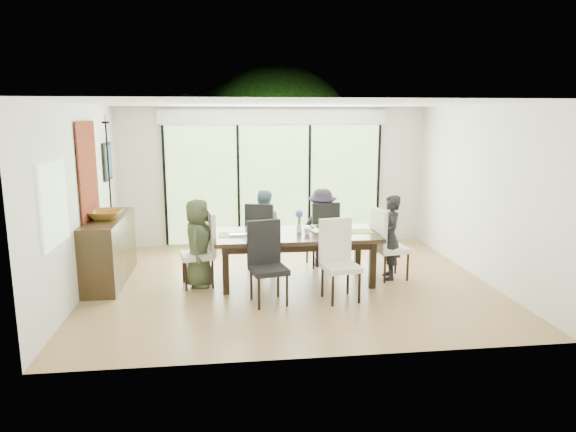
{
  "coord_description": "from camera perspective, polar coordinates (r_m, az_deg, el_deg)",
  "views": [
    {
      "loc": [
        -0.95,
        -7.48,
        2.53
      ],
      "look_at": [
        0.0,
        0.25,
        1.0
      ],
      "focal_mm": 32.0,
      "sensor_mm": 36.0,
      "label": 1
    }
  ],
  "objects": [
    {
      "name": "foliage_left",
      "position": [
        12.76,
        -10.86,
        6.01
      ],
      "size": [
        3.2,
        3.2,
        3.2
      ],
      "primitive_type": "sphere",
      "color": "#14380F",
      "rests_on": "ground"
    },
    {
      "name": "mullion_d",
      "position": [
        10.49,
        9.99,
        3.65
      ],
      "size": [
        0.05,
        0.04,
        2.3
      ],
      "primitive_type": "cube",
      "color": "black",
      "rests_on": "wall_back"
    },
    {
      "name": "platter_base",
      "position": [
        7.45,
        -2.93,
        -2.41
      ],
      "size": [
        0.27,
        0.27,
        0.02
      ],
      "primitive_type": "cube",
      "color": "white",
      "rests_on": "table_top"
    },
    {
      "name": "glass_doors",
      "position": [
        10.09,
        -1.54,
        3.53
      ],
      "size": [
        4.2,
        0.02,
        2.3
      ],
      "primitive_type": "cube",
      "color": "#598C3F",
      "rests_on": "wall_back"
    },
    {
      "name": "mullion_c",
      "position": [
        10.17,
        2.4,
        3.58
      ],
      "size": [
        0.05,
        0.04,
        2.3
      ],
      "primitive_type": "cube",
      "color": "black",
      "rests_on": "wall_back"
    },
    {
      "name": "foliage_far",
      "position": [
        14.02,
        -5.6,
        7.34
      ],
      "size": [
        3.6,
        3.6,
        3.6
      ],
      "primitive_type": "sphere",
      "color": "#14380F",
      "rests_on": "ground"
    },
    {
      "name": "person_right_end",
      "position": [
        8.16,
        11.29,
        -2.34
      ],
      "size": [
        0.44,
        0.65,
        1.33
      ],
      "primitive_type": "imported",
      "rotation": [
        0.0,
        0.0,
        -1.65
      ],
      "color": "black",
      "rests_on": "floor"
    },
    {
      "name": "placemat_paper",
      "position": [
        7.46,
        -2.93,
        -2.53
      ],
      "size": [
        0.45,
        0.33,
        0.01
      ],
      "primitive_type": "cube",
      "color": "white",
      "rests_on": "table_top"
    },
    {
      "name": "candle",
      "position": [
        8.48,
        -19.65,
        10.22
      ],
      "size": [
        0.04,
        0.04,
        0.11
      ],
      "primitive_type": "cylinder",
      "color": "silver",
      "rests_on": "sideboard"
    },
    {
      "name": "person_far_right",
      "position": [
        8.72,
        3.77,
        -1.29
      ],
      "size": [
        0.66,
        0.47,
        1.33
      ],
      "primitive_type": "imported",
      "rotation": [
        0.0,
        0.0,
        3.01
      ],
      "color": "#271E2D",
      "rests_on": "floor"
    },
    {
      "name": "deck",
      "position": [
        11.23,
        -1.96,
        -2.18
      ],
      "size": [
        6.0,
        1.8,
        0.1
      ],
      "primitive_type": "cube",
      "color": "#523623",
      "rests_on": "ground"
    },
    {
      "name": "wall_right",
      "position": [
        8.55,
        20.69,
        2.46
      ],
      "size": [
        0.02,
        5.0,
        2.7
      ],
      "primitive_type": "cube",
      "color": "white",
      "rests_on": "floor"
    },
    {
      "name": "cup_c",
      "position": [
        8.04,
        6.5,
        -1.25
      ],
      "size": [
        0.16,
        0.16,
        0.1
      ],
      "primitive_type": "imported",
      "rotation": [
        0.0,
        0.0,
        3.4
      ],
      "color": "white",
      "rests_on": "table_top"
    },
    {
      "name": "person_left_end",
      "position": [
        7.77,
        -9.95,
        -2.97
      ],
      "size": [
        0.5,
        0.68,
        1.33
      ],
      "primitive_type": "imported",
      "rotation": [
        0.0,
        0.0,
        1.38
      ],
      "color": "#3C452E",
      "rests_on": "floor"
    },
    {
      "name": "rail_top",
      "position": [
        11.89,
        -2.32,
        1.51
      ],
      "size": [
        6.0,
        0.08,
        0.06
      ],
      "primitive_type": "cube",
      "color": "brown",
      "rests_on": "deck"
    },
    {
      "name": "sideboard",
      "position": [
        8.39,
        -19.28,
        -3.52
      ],
      "size": [
        0.5,
        1.79,
        1.01
      ],
      "primitive_type": "cube",
      "color": "black",
      "rests_on": "floor"
    },
    {
      "name": "table_top",
      "position": [
        7.81,
        0.94,
        -2.14
      ],
      "size": [
        2.47,
        1.13,
        0.06
      ],
      "primitive_type": "cube",
      "color": "black",
      "rests_on": "floor"
    },
    {
      "name": "mullion_a",
      "position": [
        10.1,
        -13.5,
        3.23
      ],
      "size": [
        0.05,
        0.04,
        2.3
      ],
      "primitive_type": "cube",
      "color": "black",
      "rests_on": "wall_back"
    },
    {
      "name": "book",
      "position": [
        7.89,
        2.69,
        -1.72
      ],
      "size": [
        0.24,
        0.27,
        0.02
      ],
      "primitive_type": "imported",
      "rotation": [
        0.0,
        0.0,
        0.34
      ],
      "color": "white",
      "rests_on": "table_top"
    },
    {
      "name": "floor",
      "position": [
        7.96,
        0.22,
        -7.46
      ],
      "size": [
        6.0,
        5.0,
        0.01
      ],
      "primitive_type": "cube",
      "color": "brown",
      "rests_on": "ground"
    },
    {
      "name": "placemat_left",
      "position": [
        7.73,
        -6.05,
        -2.08
      ],
      "size": [
        0.45,
        0.33,
        0.01
      ],
      "primitive_type": "cube",
      "color": "olive",
      "rests_on": "table_top"
    },
    {
      "name": "table_apron",
      "position": [
        7.83,
        0.94,
        -2.8
      ],
      "size": [
        2.26,
        0.92,
        0.1
      ],
      "primitive_type": "cube",
      "color": "black",
      "rests_on": "floor"
    },
    {
      "name": "wall_back",
      "position": [
        10.11,
        -1.57,
        4.4
      ],
      "size": [
        6.0,
        0.02,
        2.7
      ],
      "primitive_type": "cube",
      "color": "silver",
      "rests_on": "floor"
    },
    {
      "name": "hyacinth_stems",
      "position": [
        7.82,
        1.26,
        -0.51
      ],
      "size": [
        0.04,
        0.04,
        0.16
      ],
      "primitive_type": "cylinder",
      "color": "#337226",
      "rests_on": "table_top"
    },
    {
      "name": "placemat_right",
      "position": [
        7.99,
        7.71,
        -1.69
      ],
      "size": [
        0.45,
        0.33,
        0.01
      ],
      "primitive_type": "cube",
      "color": "#86A53A",
      "rests_on": "table_top"
    },
    {
      "name": "candlestick_shaft",
      "position": [
        8.52,
        -19.32,
        5.11
      ],
      "size": [
        0.03,
        0.03,
        1.4
      ],
      "primitive_type": "cylinder",
      "color": "black",
      "rests_on": "sideboard"
    },
    {
      "name": "chair_far_right",
      "position": [
        8.76,
        3.74,
        -1.88
      ],
      "size": [
        0.53,
        0.53,
        1.13
      ],
      "primitive_type": null,
      "rotation": [
        0.0,
        0.0,
        3.27
      ],
      "color": "black",
      "rests_on": "floor"
    },
    {
      "name": "cup_a",
      "position": [
        7.88,
        -4.26,
        -1.46
      ],
      "size": [
        0.18,
        0.18,
        0.1
      ],
      "primitive_type": "imported",
      "rotation": [
        0.0,
        0.0,
        0.56
      ],
      "color": "white",
      "rests_on": "table_top"
    },
    {
      "name": "bowl",
      "position": [
        8.17,
        -19.68,
        0.16
      ],
      "size": [
        0.53,
        0.53,
        0.13
      ],
      "primitive_type": "imported",
      "color": "#8B5E1E",
      "rests_on": "sideboard"
    },
    {
      "name": "blinds_header",
      "position": [
        9.99,
        -1.57,
        10.93
      ],
      "size": [
        4.4,
        0.06,
        0.28
      ],
      "primitive_type": "cube",
      "color": "white",
      "rests_on": "wall_back"
    },
    {
      "name": "chair_far_left",
      "position": [
        8.63,
        -2.8,
        -2.07
      ],
      "size": [
        0.6,
        0.6,
        1.13
      ],
      "primitive_type": null,
      "rotation": [
        0.0,
        0.0,
        2.8
      ],
      "color": "black",
      "rests_on": "floor"
    },
    {
      "name": "tablet_far_r",
      "position": [
        8.22,
        4.06,
        -1.2
      ],
      "size": [
        0.25,
        0.17,
        0.01
      ],
      "primitive_type": "cube",
      "color": "black",
      "rests_on": "table_top"
    },
    {
      "name": "art_frame",
      "position": [
        9.44,
        -19.44,
        5.74
      ],
      "size": [
        0.03,
        0.55,
        0.65
      ],
      "primitive_type": "cube",
      "color": "black",
      "rests_on": "wall_left"
    },
    {
      "name": "person_far_left",
      "position": [
        8.59,
        -2.8,
        -1.46
      ],
      "size": [
        0.64,
        0.42,
        1.33
      ],
      "primitive_type": "imported",
      "rotation": [
        0.0,
        0.0,
        3.08
      ],
      "color": "#718DA4",
      "rests_on": "floor"
    },
    {
      "name": "chair_near_left",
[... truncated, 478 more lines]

